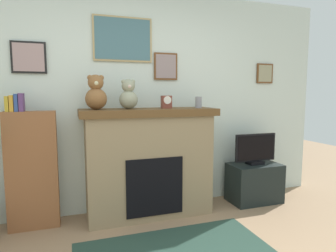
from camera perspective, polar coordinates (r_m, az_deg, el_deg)
name	(u,v)px	position (r m, az deg, el deg)	size (l,w,h in m)	color
back_wall	(130,101)	(3.49, -7.55, 4.92)	(5.20, 0.15, 2.60)	silver
fireplace	(149,162)	(3.32, -3.79, -7.06)	(1.51, 0.54, 1.23)	#8E7957
bookshelf	(32,169)	(3.28, -25.36, -7.62)	(0.49, 0.16, 1.40)	brown
tv_stand	(254,183)	(3.95, 16.69, -10.70)	(0.65, 0.40, 0.49)	black
television	(255,150)	(3.85, 16.92, -4.50)	(0.57, 0.14, 0.39)	black
candle_jar	(198,102)	(3.42, 6.05, 4.70)	(0.08, 0.08, 0.13)	gray
mantel_clock	(166,102)	(3.27, -0.32, 4.79)	(0.11, 0.08, 0.14)	brown
teddy_bear_tan	(96,94)	(3.12, -14.07, 6.18)	(0.23, 0.23, 0.36)	brown
teddy_bear_grey	(128,96)	(3.16, -7.84, 5.99)	(0.20, 0.20, 0.32)	#989B7F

